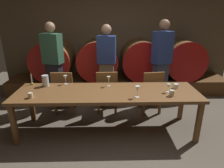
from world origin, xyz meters
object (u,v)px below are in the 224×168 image
dining_table (107,95)px  cup_center (172,93)px  wine_barrel_far_right (181,59)px  chair_left (64,90)px  chair_right (151,90)px  guest_right (161,62)px  wine_barrel_center_left (98,59)px  wine_barrel_far_left (54,60)px  candle_center (32,81)px  chair_center (107,90)px  wine_glass_center_right (137,89)px  pitcher (45,81)px  wine_glass_center_left (109,79)px  wine_barrel_center_right (140,59)px  guest_center (107,64)px  cup_right (176,86)px  guest_left (54,65)px  wine_glass_far_left (65,78)px  cup_left (31,95)px  wine_glass_far_right (169,86)px

dining_table → cup_center: (0.98, -0.21, 0.11)m
wine_barrel_far_right → chair_left: (-2.71, -1.21, -0.34)m
chair_left → chair_right: 1.71m
guest_right → wine_barrel_center_left: bearing=-50.4°
wine_barrel_far_left → candle_center: wine_barrel_far_left is taller
chair_left → candle_center: bearing=34.4°
wine_barrel_far_left → chair_left: bearing=-68.4°
chair_center → wine_glass_center_right: wine_glass_center_right is taller
pitcher → wine_glass_center_left: 1.09m
wine_barrel_center_right → guest_center: (-0.84, -0.70, 0.05)m
wine_barrel_center_left → candle_center: 1.87m
guest_right → candle_center: bearing=-5.2°
wine_glass_center_left → wine_glass_center_right: 0.65m
pitcher → cup_right: pitcher is taller
guest_left → wine_glass_far_left: (0.38, -0.68, -0.06)m
chair_left → guest_left: 0.63m
chair_center → candle_center: 1.38m
chair_center → wine_barrel_far_left: bearing=-45.3°
wine_barrel_far_left → wine_barrel_center_right: bearing=0.0°
pitcher → cup_left: pitcher is taller
dining_table → guest_right: bearing=44.1°
cup_right → guest_left: bearing=157.5°
dining_table → guest_left: (-1.11, 1.05, 0.24)m
chair_left → guest_right: bearing=-164.9°
wine_barrel_center_right → cup_right: size_ratio=11.61×
wine_glass_far_left → cup_right: (1.89, -0.25, -0.08)m
wine_barrel_center_left → wine_barrel_far_right: same height
wine_barrel_far_right → cup_right: 1.89m
wine_barrel_center_left → pitcher: 1.79m
wine_barrel_center_left → chair_left: size_ratio=1.10×
wine_barrel_center_right → guest_right: guest_right is taller
chair_right → chair_left: bearing=-8.8°
wine_barrel_center_right → candle_center: size_ratio=4.60×
chair_left → dining_table: bearing=144.1°
wine_barrel_far_right → chair_center: wine_barrel_far_right is taller
dining_table → wine_barrel_center_right: bearing=65.8°
guest_right → cup_right: bearing=67.2°
cup_left → wine_glass_far_left: bearing=55.6°
dining_table → guest_center: 1.18m
wine_barrel_center_right → dining_table: wine_barrel_center_right is taller
pitcher → wine_glass_far_left: pitcher is taller
wine_glass_center_left → cup_left: 1.26m
wine_barrel_far_left → cup_right: wine_barrel_far_left is taller
wine_glass_center_right → cup_center: bearing=3.6°
wine_barrel_far_left → wine_glass_center_left: 2.11m
cup_center → dining_table: bearing=168.1°
chair_right → wine_glass_far_left: wine_glass_far_left is taller
chair_center → cup_right: (1.16, -0.55, 0.27)m
wine_glass_far_left → wine_glass_far_right: (1.71, -0.42, -0.02)m
guest_left → cup_center: (2.09, -1.26, -0.13)m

